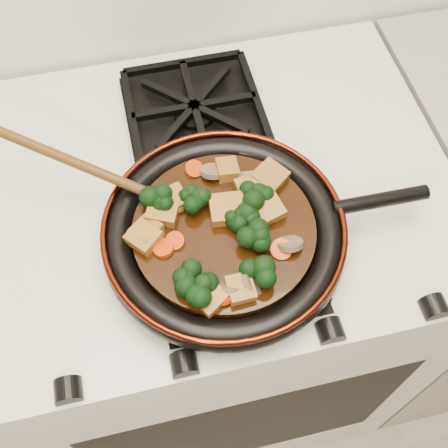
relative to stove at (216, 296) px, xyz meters
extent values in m
cube|color=beige|center=(0.00, 0.00, 0.00)|extent=(0.76, 0.60, 0.90)
cylinder|color=black|center=(-0.01, -0.12, 0.48)|extent=(0.32, 0.32, 0.01)
torus|color=black|center=(-0.01, -0.12, 0.49)|extent=(0.34, 0.34, 0.04)
torus|color=#48160A|center=(-0.01, -0.12, 0.51)|extent=(0.34, 0.34, 0.01)
cylinder|color=black|center=(0.22, -0.13, 0.51)|extent=(0.14, 0.03, 0.02)
cylinder|color=black|center=(-0.01, -0.12, 0.50)|extent=(0.26, 0.26, 0.02)
cube|color=olive|center=(-0.09, -0.08, 0.52)|extent=(0.06, 0.06, 0.03)
cube|color=olive|center=(-0.01, -0.22, 0.52)|extent=(0.04, 0.04, 0.02)
cube|color=olive|center=(-0.07, -0.06, 0.52)|extent=(0.05, 0.05, 0.02)
cube|color=olive|center=(-0.05, -0.22, 0.52)|extent=(0.05, 0.05, 0.03)
cube|color=olive|center=(0.00, -0.10, 0.52)|extent=(0.05, 0.05, 0.03)
cube|color=olive|center=(0.07, -0.06, 0.52)|extent=(0.06, 0.06, 0.03)
cube|color=olive|center=(0.06, -0.06, 0.52)|extent=(0.05, 0.05, 0.02)
cube|color=olive|center=(0.02, -0.03, 0.52)|extent=(0.03, 0.04, 0.02)
cube|color=olive|center=(0.05, -0.11, 0.52)|extent=(0.05, 0.05, 0.03)
cube|color=olive|center=(0.04, -0.07, 0.52)|extent=(0.04, 0.05, 0.03)
cube|color=olive|center=(-0.12, -0.12, 0.52)|extent=(0.06, 0.06, 0.03)
cube|color=olive|center=(-0.11, -0.11, 0.52)|extent=(0.05, 0.05, 0.02)
cylinder|color=#CA3605|center=(0.02, -0.20, 0.51)|extent=(0.03, 0.03, 0.02)
cylinder|color=#CA3605|center=(-0.03, -0.02, 0.51)|extent=(0.03, 0.03, 0.02)
cylinder|color=#CA3605|center=(-0.08, -0.13, 0.51)|extent=(0.03, 0.03, 0.02)
cylinder|color=#CA3605|center=(0.06, -0.17, 0.51)|extent=(0.03, 0.03, 0.02)
cylinder|color=#CA3605|center=(-0.03, -0.22, 0.51)|extent=(0.03, 0.03, 0.02)
cylinder|color=#CA3605|center=(-0.10, -0.14, 0.51)|extent=(0.03, 0.03, 0.01)
cylinder|color=brown|center=(0.01, -0.21, 0.52)|extent=(0.03, 0.04, 0.03)
cylinder|color=brown|center=(0.07, -0.17, 0.52)|extent=(0.04, 0.04, 0.03)
cylinder|color=brown|center=(-0.01, -0.03, 0.52)|extent=(0.05, 0.05, 0.02)
cylinder|color=brown|center=(-0.02, -0.21, 0.52)|extent=(0.04, 0.04, 0.03)
cylinder|color=brown|center=(0.04, -0.04, 0.52)|extent=(0.03, 0.03, 0.03)
ellipsoid|color=#4D3010|center=(-0.08, -0.06, 0.51)|extent=(0.07, 0.06, 0.02)
cylinder|color=#4D3010|center=(-0.19, 0.00, 0.54)|extent=(0.02, 0.02, 0.26)
camera|label=1|loc=(-0.10, -0.50, 1.18)|focal=45.00mm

